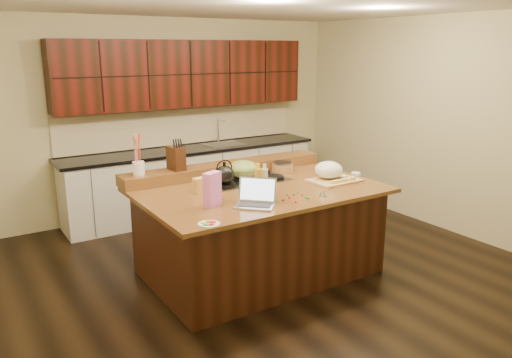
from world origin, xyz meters
TOP-DOWN VIEW (x-y plane):
  - room at (0.00, 0.00)m, footprint 5.52×5.02m
  - island at (0.00, 0.00)m, footprint 2.40×1.60m
  - back_ledge at (0.00, 0.70)m, footprint 2.40×0.30m
  - cooktop at (0.00, 0.30)m, footprint 0.92×0.52m
  - back_counter at (0.30, 2.23)m, footprint 3.70×0.66m
  - kettle at (-0.30, 0.17)m, footprint 0.25×0.25m
  - green_bowl at (0.00, 0.30)m, footprint 0.41×0.41m
  - laptop at (-0.33, -0.47)m, footprint 0.44×0.43m
  - oil_bottle at (-0.17, -0.25)m, footprint 0.08×0.08m
  - vinegar_bottle at (-0.07, -0.22)m, footprint 0.08×0.08m
  - wooden_tray at (0.79, -0.17)m, footprint 0.52×0.42m
  - ramekin_a at (0.93, -0.21)m, footprint 0.13×0.13m
  - ramekin_b at (1.15, -0.19)m, footprint 0.11×0.11m
  - ramekin_c at (0.98, 0.08)m, footprint 0.12×0.12m
  - strainer_bowl at (0.60, 0.43)m, footprint 0.28×0.28m
  - kitchen_timer at (0.34, -0.60)m, footprint 0.10×0.10m
  - pink_bag at (-0.68, -0.28)m, footprint 0.19×0.15m
  - candy_plate at (-0.93, -0.71)m, footprint 0.20×0.20m
  - package_box at (-0.59, 0.16)m, footprint 0.12×0.09m
  - utensil_crock at (-1.00, 0.70)m, footprint 0.16×0.16m
  - knife_block at (-0.59, 0.70)m, footprint 0.15×0.22m
  - gumdrop_0 at (0.04, -0.47)m, footprint 0.02×0.02m
  - gumdrop_1 at (0.19, -0.57)m, footprint 0.02×0.02m
  - gumdrop_2 at (-0.05, -0.50)m, footprint 0.02×0.02m
  - gumdrop_3 at (0.18, -0.55)m, footprint 0.02×0.02m
  - gumdrop_4 at (-0.20, -0.46)m, footprint 0.02×0.02m
  - gumdrop_5 at (-0.11, -0.48)m, footprint 0.02×0.02m
  - gumdrop_6 at (0.14, -0.42)m, footprint 0.02×0.02m
  - gumdrop_7 at (0.20, -0.38)m, footprint 0.02×0.02m
  - gumdrop_8 at (0.01, -0.61)m, footprint 0.02×0.02m
  - gumdrop_9 at (0.18, -0.58)m, footprint 0.02×0.02m
  - gumdrop_10 at (0.20, -0.46)m, footprint 0.02×0.02m
  - gumdrop_11 at (0.08, -0.38)m, footprint 0.02×0.02m
  - gumdrop_12 at (-0.23, -0.40)m, footprint 0.02×0.02m

SIDE VIEW (x-z plane):
  - island at x=0.00m, z-range 0.00..0.92m
  - candy_plate at x=-0.93m, z-range 0.92..0.93m
  - gumdrop_0 at x=0.04m, z-range 0.92..0.94m
  - gumdrop_1 at x=0.19m, z-range 0.92..0.94m
  - gumdrop_2 at x=-0.05m, z-range 0.92..0.94m
  - gumdrop_3 at x=0.18m, z-range 0.92..0.94m
  - gumdrop_4 at x=-0.20m, z-range 0.92..0.94m
  - gumdrop_5 at x=-0.11m, z-range 0.92..0.94m
  - gumdrop_6 at x=0.14m, z-range 0.92..0.94m
  - gumdrop_7 at x=0.20m, z-range 0.92..0.94m
  - gumdrop_8 at x=0.01m, z-range 0.92..0.94m
  - gumdrop_9 at x=0.18m, z-range 0.92..0.94m
  - gumdrop_10 at x=0.20m, z-range 0.92..0.94m
  - gumdrop_11 at x=0.08m, z-range 0.92..0.94m
  - gumdrop_12 at x=-0.23m, z-range 0.92..0.94m
  - cooktop at x=0.00m, z-range 0.91..0.96m
  - ramekin_a at x=0.93m, z-range 0.92..0.96m
  - ramekin_b at x=1.15m, z-range 0.92..0.96m
  - ramekin_c at x=0.98m, z-range 0.92..0.96m
  - kitchen_timer at x=0.34m, z-range 0.92..0.99m
  - strainer_bowl at x=0.60m, z-range 0.92..1.01m
  - back_ledge at x=0.00m, z-range 0.92..1.04m
  - back_counter at x=0.30m, z-range -0.22..2.18m
  - laptop at x=-0.33m, z-range 0.86..1.10m
  - package_box at x=-0.59m, z-range 0.92..1.07m
  - wooden_tray at x=0.79m, z-range 0.91..1.12m
  - vinegar_bottle at x=-0.07m, z-range 0.92..1.17m
  - green_bowl at x=0.00m, z-range 0.97..1.14m
  - oil_bottle at x=-0.17m, z-range 0.92..1.19m
  - kettle at x=-0.30m, z-range 0.97..1.15m
  - pink_bag at x=-0.68m, z-range 0.92..1.23m
  - utensil_crock at x=-1.00m, z-range 1.04..1.18m
  - knife_block at x=-0.59m, z-range 1.04..1.29m
  - room at x=0.00m, z-range -0.01..2.71m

